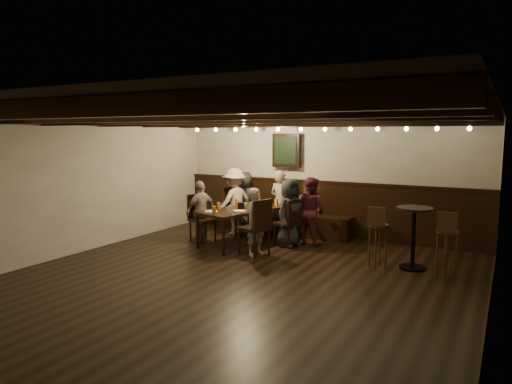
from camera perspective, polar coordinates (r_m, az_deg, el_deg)
The scene contains 27 objects.
room at distance 8.50m, azimuth 3.51°, elevation 0.32°, with size 7.00×7.00×7.00m.
dining_table at distance 8.73m, azimuth -1.49°, elevation -2.42°, with size 1.26×1.98×0.69m.
chair_left_near at distance 9.60m, azimuth -2.60°, elevation -3.52°, with size 0.55×0.55×0.99m.
chair_left_far at distance 9.02m, azimuth -6.75°, elevation -4.40°, with size 0.52×0.52×0.93m.
chair_right_near at distance 8.64m, azimuth 4.02°, elevation -4.95°, with size 0.50×0.50×0.90m.
chair_right_far at distance 7.98m, azimuth -0.13°, elevation -5.75°, with size 0.55×0.55×0.99m.
person_bench_left at distance 9.98m, azimuth -1.45°, elevation -1.11°, with size 0.63×0.41×1.29m, color #2A2B2D.
person_bench_centre at distance 9.48m, azimuth 3.03°, elevation -1.36°, with size 0.49×0.32×1.36m, color gray.
person_bench_right at distance 8.81m, azimuth 6.83°, elevation -2.30°, with size 0.63×0.49×1.29m, color maroon.
person_left_near at distance 9.56m, azimuth -2.73°, elevation -1.18°, with size 0.90×0.52×1.39m, color #AB9990.
person_left_far at distance 8.99m, azimuth -6.90°, elevation -2.40°, with size 0.70×0.29×1.20m, color gray.
person_right_near at distance 8.55m, azimuth 4.20°, elevation -2.60°, with size 0.62×0.40×1.27m, color #272729.
person_right_far at distance 7.90m, azimuth 0.02°, elevation -3.76°, with size 0.43×0.28×1.18m, color #A8978E.
pint_a at distance 9.39m, azimuth 0.34°, elevation -0.94°, with size 0.07×0.07×0.14m, color #BF7219.
pint_b at distance 9.00m, azimuth 2.57°, elevation -1.31°, with size 0.07×0.07×0.14m, color #BF7219.
pint_c at distance 8.99m, azimuth -2.38°, elevation -1.32°, with size 0.07×0.07×0.14m, color #BF7219.
pint_d at distance 8.64m, azimuth 0.85°, elevation -1.67°, with size 0.07×0.07×0.14m, color silver.
pint_e at distance 8.56m, azimuth -4.67°, elevation -1.77°, with size 0.07×0.07×0.14m, color #BF7219.
pint_f at distance 8.19m, azimuth -3.24°, elevation -2.18°, with size 0.07×0.07×0.14m, color silver.
pint_g at distance 8.13m, azimuth -5.26°, elevation -2.26°, with size 0.07×0.07×0.14m, color #BF7219.
plate_near at distance 8.36m, azimuth -5.63°, elevation -2.44°, with size 0.24×0.24×0.01m, color white.
plate_far at distance 8.38m, azimuth -2.08°, elevation -2.38°, with size 0.24×0.24×0.01m, color white.
condiment_caddy at distance 8.67m, azimuth -1.73°, elevation -1.70°, with size 0.15×0.10×0.12m, color black.
candle at distance 8.84m, azimuth 0.44°, elevation -1.75°, with size 0.05×0.05×0.05m, color beige.
high_top_table at distance 7.51m, azimuth 19.13°, elevation -4.34°, with size 0.55×0.55×0.98m.
bar_stool_left at distance 7.48m, azimuth 14.96°, elevation -6.39°, with size 0.31×0.32×0.99m.
bar_stool_right at distance 7.36m, azimuth 22.68°, elevation -6.94°, with size 0.31×0.32×0.99m.
Camera 1 is at (3.37, -5.39, 2.11)m, focal length 32.00 mm.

